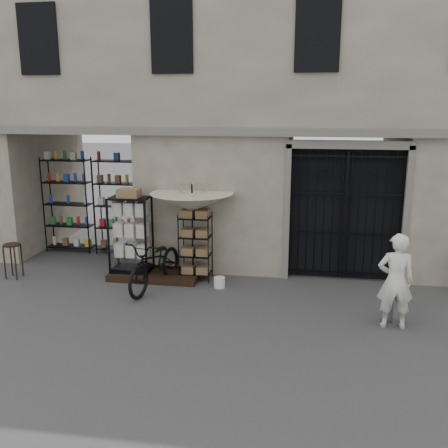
% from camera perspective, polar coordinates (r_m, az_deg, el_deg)
% --- Properties ---
extents(ground, '(80.00, 80.00, 0.00)m').
position_cam_1_polar(ground, '(9.57, 3.45, -10.02)').
color(ground, black).
rests_on(ground, ground).
extents(main_building, '(14.00, 4.00, 9.00)m').
position_cam_1_polar(main_building, '(12.78, 5.64, 16.51)').
color(main_building, '#A19682').
rests_on(main_building, ground).
extents(shop_recess, '(3.00, 1.70, 3.00)m').
position_cam_1_polar(shop_recess, '(12.92, -15.41, 2.69)').
color(shop_recess, black).
rests_on(shop_recess, ground).
extents(shop_shelving, '(2.70, 0.50, 2.50)m').
position_cam_1_polar(shop_shelving, '(13.43, -14.67, 2.05)').
color(shop_shelving, black).
rests_on(shop_shelving, ground).
extents(iron_gate, '(2.50, 0.21, 3.00)m').
position_cam_1_polar(iron_gate, '(11.29, 13.62, 1.28)').
color(iron_gate, black).
rests_on(iron_gate, ground).
extents(step_platform, '(2.00, 0.90, 0.15)m').
position_cam_1_polar(step_platform, '(11.41, -7.87, -5.76)').
color(step_platform, black).
rests_on(step_platform, ground).
extents(display_cabinet, '(0.91, 0.63, 1.83)m').
position_cam_1_polar(display_cabinet, '(11.29, -10.60, -1.64)').
color(display_cabinet, black).
rests_on(display_cabinet, step_platform).
extents(wire_rack, '(0.79, 0.69, 1.50)m').
position_cam_1_polar(wire_rack, '(11.05, -3.26, -2.69)').
color(wire_rack, black).
rests_on(wire_rack, ground).
extents(market_umbrella, '(1.92, 1.94, 2.58)m').
position_cam_1_polar(market_umbrella, '(10.85, -3.68, 3.08)').
color(market_umbrella, black).
rests_on(market_umbrella, ground).
extents(white_bucket, '(0.28, 0.28, 0.23)m').
position_cam_1_polar(white_bucket, '(10.72, -0.52, -6.69)').
color(white_bucket, silver).
rests_on(white_bucket, ground).
extents(bicycle, '(0.94, 1.22, 2.08)m').
position_cam_1_polar(bicycle, '(10.85, -7.72, -7.21)').
color(bicycle, black).
rests_on(bicycle, ground).
extents(wooden_stool, '(0.44, 0.44, 0.79)m').
position_cam_1_polar(wooden_stool, '(12.17, -22.95, -3.82)').
color(wooden_stool, black).
rests_on(wooden_stool, ground).
extents(steel_bollard, '(0.15, 0.15, 0.76)m').
position_cam_1_polar(steel_bollard, '(9.49, 18.43, -8.47)').
color(steel_bollard, slate).
rests_on(steel_bollard, ground).
extents(shopkeeper, '(0.68, 1.72, 0.41)m').
position_cam_1_polar(shopkeeper, '(9.45, 18.60, -11.05)').
color(shopkeeper, silver).
rests_on(shopkeeper, ground).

